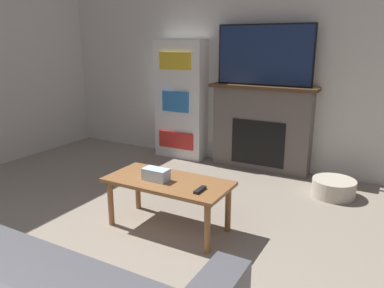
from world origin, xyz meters
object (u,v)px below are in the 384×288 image
at_px(bookshelf, 181,100).
at_px(storage_basket, 334,188).
at_px(fireplace, 261,128).
at_px(tv, 264,55).
at_px(coffee_table, 168,187).

bearing_deg(bookshelf, storage_basket, -11.92).
bearing_deg(storage_basket, fireplace, 154.23).
height_order(bookshelf, storage_basket, bookshelf).
xyz_separation_m(fireplace, bookshelf, (-1.14, -0.02, 0.26)).
height_order(tv, bookshelf, tv).
xyz_separation_m(fireplace, coffee_table, (-0.17, -1.89, -0.15)).
bearing_deg(bookshelf, fireplace, 1.10).
bearing_deg(tv, bookshelf, -179.89).
xyz_separation_m(tv, storage_basket, (0.97, -0.45, -1.32)).
distance_m(tv, bookshelf, 1.30).
distance_m(fireplace, bookshelf, 1.17).
bearing_deg(tv, fireplace, 90.00).
xyz_separation_m(coffee_table, storage_basket, (1.14, 1.42, -0.29)).
bearing_deg(bookshelf, coffee_table, -62.35).
bearing_deg(storage_basket, coffee_table, -128.68).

